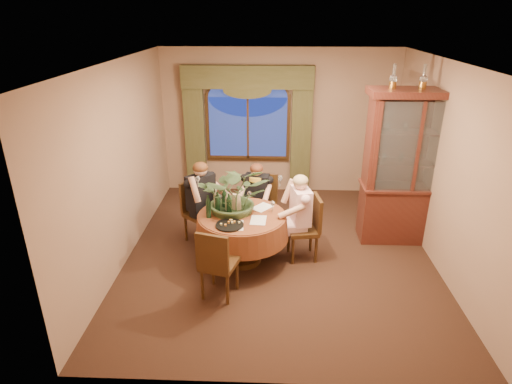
{
  "coord_description": "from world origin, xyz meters",
  "views": [
    {
      "loc": [
        -0.12,
        -5.66,
        3.4
      ],
      "look_at": [
        -0.34,
        -0.25,
        1.1
      ],
      "focal_mm": 30.0,
      "sensor_mm": 36.0,
      "label": 1
    }
  ],
  "objects_px": {
    "wine_bottle_1": "(208,206)",
    "wine_bottle_3": "(228,203)",
    "chair_back": "(200,213)",
    "chair_back_right": "(261,205)",
    "oil_lamp_left": "(394,76)",
    "chair_right": "(303,228)",
    "person_pink": "(300,216)",
    "china_cabinet": "(410,169)",
    "centerpiece_plant": "(234,170)",
    "oil_lamp_center": "(424,77)",
    "wine_bottle_4": "(216,200)",
    "dining_table": "(242,238)",
    "stoneware_vase": "(236,202)",
    "person_scarf": "(257,199)",
    "person_back": "(201,203)",
    "olive_bowl": "(243,214)",
    "wine_bottle_5": "(217,203)",
    "wine_bottle_2": "(229,205)",
    "oil_lamp_right": "(454,77)",
    "wine_bottle_0": "(224,199)",
    "chair_front_left": "(219,262)"
  },
  "relations": [
    {
      "from": "wine_bottle_1",
      "to": "chair_right",
      "type": "bearing_deg",
      "value": 9.83
    },
    {
      "from": "stoneware_vase",
      "to": "wine_bottle_4",
      "type": "xyz_separation_m",
      "value": [
        -0.29,
        -0.0,
        0.03
      ]
    },
    {
      "from": "person_pink",
      "to": "olive_bowl",
      "type": "height_order",
      "value": "person_pink"
    },
    {
      "from": "person_pink",
      "to": "china_cabinet",
      "type": "bearing_deg",
      "value": -83.31
    },
    {
      "from": "china_cabinet",
      "to": "centerpiece_plant",
      "type": "distance_m",
      "value": 2.7
    },
    {
      "from": "oil_lamp_left",
      "to": "wine_bottle_0",
      "type": "bearing_deg",
      "value": -165.44
    },
    {
      "from": "dining_table",
      "to": "person_back",
      "type": "distance_m",
      "value": 0.92
    },
    {
      "from": "chair_back",
      "to": "person_pink",
      "type": "relative_size",
      "value": 0.74
    },
    {
      "from": "stoneware_vase",
      "to": "centerpiece_plant",
      "type": "bearing_deg",
      "value": 146.62
    },
    {
      "from": "oil_lamp_center",
      "to": "wine_bottle_2",
      "type": "bearing_deg",
      "value": -163.21
    },
    {
      "from": "chair_right",
      "to": "wine_bottle_5",
      "type": "bearing_deg",
      "value": 87.08
    },
    {
      "from": "chair_back_right",
      "to": "wine_bottle_4",
      "type": "bearing_deg",
      "value": 67.35
    },
    {
      "from": "chair_back",
      "to": "centerpiece_plant",
      "type": "xyz_separation_m",
      "value": [
        0.59,
        -0.46,
        0.89
      ]
    },
    {
      "from": "oil_lamp_right",
      "to": "person_pink",
      "type": "bearing_deg",
      "value": -164.25
    },
    {
      "from": "person_scarf",
      "to": "person_back",
      "type": "bearing_deg",
      "value": 32.64
    },
    {
      "from": "chair_back",
      "to": "china_cabinet",
      "type": "bearing_deg",
      "value": 133.44
    },
    {
      "from": "chair_back",
      "to": "centerpiece_plant",
      "type": "distance_m",
      "value": 1.17
    },
    {
      "from": "oil_lamp_center",
      "to": "wine_bottle_5",
      "type": "height_order",
      "value": "oil_lamp_center"
    },
    {
      "from": "china_cabinet",
      "to": "chair_back",
      "type": "relative_size",
      "value": 2.48
    },
    {
      "from": "person_back",
      "to": "oil_lamp_center",
      "type": "bearing_deg",
      "value": 133.9
    },
    {
      "from": "person_pink",
      "to": "chair_right",
      "type": "bearing_deg",
      "value": -157.56
    },
    {
      "from": "chair_right",
      "to": "oil_lamp_right",
      "type": "bearing_deg",
      "value": -80.87
    },
    {
      "from": "oil_lamp_left",
      "to": "person_pink",
      "type": "distance_m",
      "value": 2.36
    },
    {
      "from": "wine_bottle_2",
      "to": "wine_bottle_3",
      "type": "distance_m",
      "value": 0.07
    },
    {
      "from": "wine_bottle_4",
      "to": "wine_bottle_3",
      "type": "bearing_deg",
      "value": -25.15
    },
    {
      "from": "oil_lamp_center",
      "to": "wine_bottle_3",
      "type": "relative_size",
      "value": 1.03
    },
    {
      "from": "olive_bowl",
      "to": "wine_bottle_0",
      "type": "height_order",
      "value": "wine_bottle_0"
    },
    {
      "from": "chair_back",
      "to": "olive_bowl",
      "type": "xyz_separation_m",
      "value": [
        0.72,
        -0.62,
        0.29
      ]
    },
    {
      "from": "wine_bottle_4",
      "to": "wine_bottle_5",
      "type": "distance_m",
      "value": 0.1
    },
    {
      "from": "oil_lamp_center",
      "to": "wine_bottle_4",
      "type": "relative_size",
      "value": 1.03
    },
    {
      "from": "wine_bottle_0",
      "to": "wine_bottle_4",
      "type": "distance_m",
      "value": 0.13
    },
    {
      "from": "oil_lamp_left",
      "to": "dining_table",
      "type": "bearing_deg",
      "value": -159.63
    },
    {
      "from": "oil_lamp_center",
      "to": "wine_bottle_1",
      "type": "xyz_separation_m",
      "value": [
        -2.96,
        -0.88,
        -1.64
      ]
    },
    {
      "from": "oil_lamp_left",
      "to": "oil_lamp_center",
      "type": "bearing_deg",
      "value": 0.0
    },
    {
      "from": "wine_bottle_2",
      "to": "oil_lamp_left",
      "type": "bearing_deg",
      "value": 19.65
    },
    {
      "from": "chair_back",
      "to": "person_back",
      "type": "distance_m",
      "value": 0.19
    },
    {
      "from": "wine_bottle_3",
      "to": "chair_back_right",
      "type": "bearing_deg",
      "value": 62.44
    },
    {
      "from": "chair_front_left",
      "to": "chair_back",
      "type": "bearing_deg",
      "value": 124.23
    },
    {
      "from": "oil_lamp_left",
      "to": "centerpiece_plant",
      "type": "distance_m",
      "value": 2.58
    },
    {
      "from": "wine_bottle_0",
      "to": "wine_bottle_5",
      "type": "xyz_separation_m",
      "value": [
        -0.08,
        -0.15,
        0.0
      ]
    },
    {
      "from": "oil_lamp_left",
      "to": "chair_right",
      "type": "relative_size",
      "value": 0.35
    },
    {
      "from": "oil_lamp_right",
      "to": "centerpiece_plant",
      "type": "bearing_deg",
      "value": -167.89
    },
    {
      "from": "chair_back_right",
      "to": "person_pink",
      "type": "bearing_deg",
      "value": 144.97
    },
    {
      "from": "oil_lamp_left",
      "to": "person_scarf",
      "type": "relative_size",
      "value": 0.28
    },
    {
      "from": "person_back",
      "to": "wine_bottle_1",
      "type": "xyz_separation_m",
      "value": [
        0.21,
        -0.66,
        0.25
      ]
    },
    {
      "from": "chair_front_left",
      "to": "person_pink",
      "type": "relative_size",
      "value": 0.74
    },
    {
      "from": "wine_bottle_1",
      "to": "wine_bottle_3",
      "type": "bearing_deg",
      "value": 27.37
    },
    {
      "from": "chair_right",
      "to": "chair_back_right",
      "type": "bearing_deg",
      "value": 30.55
    },
    {
      "from": "wine_bottle_4",
      "to": "person_pink",
      "type": "bearing_deg",
      "value": 3.7
    },
    {
      "from": "chair_back",
      "to": "chair_back_right",
      "type": "bearing_deg",
      "value": 148.3
    }
  ]
}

